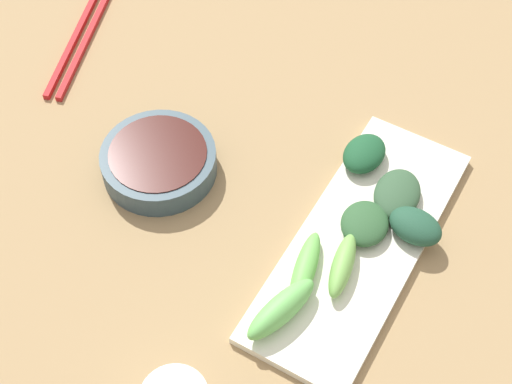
# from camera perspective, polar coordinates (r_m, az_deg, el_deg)

# --- Properties ---
(tabletop) EXTENTS (2.10, 2.10, 0.02)m
(tabletop) POSITION_cam_1_polar(r_m,az_deg,el_deg) (0.91, -0.03, -2.10)
(tabletop) COLOR #977C52
(tabletop) RESTS_ON ground
(sauce_bowl) EXTENTS (0.14, 0.14, 0.03)m
(sauce_bowl) POSITION_cam_1_polar(r_m,az_deg,el_deg) (0.94, -7.16, 2.27)
(sauce_bowl) COLOR #334852
(sauce_bowl) RESTS_ON tabletop
(serving_plate) EXTENTS (0.13, 0.35, 0.01)m
(serving_plate) POSITION_cam_1_polar(r_m,az_deg,el_deg) (0.89, 7.58, -3.75)
(serving_plate) COLOR silver
(serving_plate) RESTS_ON tabletop
(broccoli_leafy_0) EXTENTS (0.06, 0.08, 0.02)m
(broccoli_leafy_0) POSITION_cam_1_polar(r_m,az_deg,el_deg) (0.91, 10.32, -0.13)
(broccoli_leafy_0) COLOR #305134
(broccoli_leafy_0) RESTS_ON serving_plate
(broccoli_leafy_1) EXTENTS (0.05, 0.07, 0.03)m
(broccoli_leafy_1) POSITION_cam_1_polar(r_m,az_deg,el_deg) (0.94, 7.94, 2.81)
(broccoli_leafy_1) COLOR #194C2A
(broccoli_leafy_1) RESTS_ON serving_plate
(broccoli_leafy_2) EXTENTS (0.07, 0.07, 0.02)m
(broccoli_leafy_2) POSITION_cam_1_polar(r_m,az_deg,el_deg) (0.88, 7.98, -2.31)
(broccoli_leafy_2) COLOR #2B552F
(broccoli_leafy_2) RESTS_ON serving_plate
(broccoli_stalk_3) EXTENTS (0.04, 0.09, 0.02)m
(broccoli_stalk_3) POSITION_cam_1_polar(r_m,az_deg,el_deg) (0.85, 6.36, -5.37)
(broccoli_stalk_3) COLOR #6FAE4E
(broccoli_stalk_3) RESTS_ON serving_plate
(broccoli_stalk_4) EXTENTS (0.05, 0.10, 0.02)m
(broccoli_stalk_4) POSITION_cam_1_polar(r_m,az_deg,el_deg) (0.84, 3.62, -5.67)
(broccoli_stalk_4) COLOR #64B34E
(broccoli_stalk_4) RESTS_ON serving_plate
(broccoli_leafy_5) EXTENTS (0.07, 0.05, 0.03)m
(broccoli_leafy_5) POSITION_cam_1_polar(r_m,az_deg,el_deg) (0.88, 11.62, -2.48)
(broccoli_leafy_5) COLOR #214B35
(broccoli_leafy_5) RESTS_ON serving_plate
(broccoli_stalk_6) EXTENTS (0.05, 0.10, 0.03)m
(broccoli_stalk_6) POSITION_cam_1_polar(r_m,az_deg,el_deg) (0.81, 1.85, -8.58)
(broccoli_stalk_6) COLOR #65B958
(broccoli_stalk_6) RESTS_ON serving_plate
(chopsticks) EXTENTS (0.10, 0.23, 0.01)m
(chopsticks) POSITION_cam_1_polar(r_m,az_deg,el_deg) (1.12, -12.70, 10.96)
(chopsticks) COLOR #B21B1D
(chopsticks) RESTS_ON tabletop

